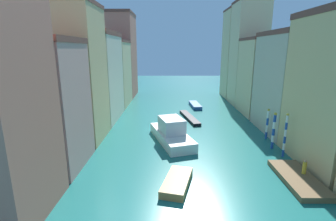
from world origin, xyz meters
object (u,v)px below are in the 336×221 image
at_px(person_on_dock, 304,167).
at_px(mooring_pole_0, 285,135).
at_px(gondola_black, 189,118).
at_px(motorboat_1, 177,182).
at_px(motorboat_0, 195,105).
at_px(mooring_pole_2, 267,124).
at_px(vaporetto_white, 171,133).
at_px(mooring_pole_1, 274,130).
at_px(waterfront_dock, 298,179).

relative_size(person_on_dock, mooring_pole_0, 0.27).
height_order(gondola_black, motorboat_1, motorboat_1).
distance_m(gondola_black, motorboat_0, 9.69).
height_order(mooring_pole_2, gondola_black, mooring_pole_2).
distance_m(vaporetto_white, motorboat_1, 11.24).
xyz_separation_m(mooring_pole_0, motorboat_1, (-12.48, -6.37, -2.29)).
relative_size(gondola_black, motorboat_0, 1.40).
distance_m(mooring_pole_2, motorboat_0, 21.10).
bearing_deg(mooring_pole_1, motorboat_1, -144.19).
relative_size(mooring_pole_1, mooring_pole_2, 1.09).
bearing_deg(mooring_pole_2, mooring_pole_1, -98.97).
bearing_deg(motorboat_0, waterfront_dock, -77.94).
xyz_separation_m(mooring_pole_0, mooring_pole_1, (-0.30, 2.42, -0.25)).
xyz_separation_m(vaporetto_white, gondola_black, (3.31, 10.98, -0.92)).
bearing_deg(vaporetto_white, mooring_pole_0, -20.54).
bearing_deg(waterfront_dock, mooring_pole_0, 79.36).
bearing_deg(motorboat_1, gondola_black, 82.57).
relative_size(mooring_pole_1, motorboat_0, 0.70).
bearing_deg(person_on_dock, mooring_pole_2, 87.23).
bearing_deg(mooring_pole_0, waterfront_dock, -100.64).
height_order(mooring_pole_1, motorboat_1, mooring_pole_1).
distance_m(person_on_dock, vaporetto_white, 16.01).
xyz_separation_m(person_on_dock, mooring_pole_1, (-0.01, 7.45, 1.22)).
height_order(mooring_pole_0, motorboat_0, mooring_pole_0).
distance_m(waterfront_dock, vaporetto_white, 15.78).
distance_m(motorboat_0, motorboat_1, 32.04).
relative_size(person_on_dock, gondola_black, 0.15).
height_order(mooring_pole_0, gondola_black, mooring_pole_0).
relative_size(mooring_pole_0, mooring_pole_2, 1.21).
distance_m(person_on_dock, mooring_pole_1, 7.55).
relative_size(mooring_pole_0, mooring_pole_1, 1.11).
relative_size(person_on_dock, mooring_pole_1, 0.31).
bearing_deg(motorboat_0, vaporetto_white, -104.46).
distance_m(waterfront_dock, mooring_pole_1, 8.26).
distance_m(mooring_pole_0, gondola_black, 18.65).
xyz_separation_m(mooring_pole_2, motorboat_1, (-12.72, -12.18, -1.84)).
xyz_separation_m(vaporetto_white, motorboat_1, (0.42, -11.21, -0.82)).
distance_m(waterfront_dock, mooring_pole_2, 11.57).
distance_m(waterfront_dock, mooring_pole_0, 6.11).
xyz_separation_m(person_on_dock, mooring_pole_2, (0.53, 10.84, 1.03)).
bearing_deg(vaporetto_white, motorboat_1, -87.85).
bearing_deg(mooring_pole_0, gondola_black, 121.24).
distance_m(person_on_dock, motorboat_0, 31.22).
xyz_separation_m(waterfront_dock, gondola_black, (-8.55, 21.34, -0.00)).
xyz_separation_m(mooring_pole_1, motorboat_1, (-12.18, -8.79, -2.04)).
height_order(mooring_pole_2, vaporetto_white, mooring_pole_2).
distance_m(mooring_pole_1, vaporetto_white, 12.89).
distance_m(mooring_pole_0, mooring_pole_1, 2.45).
bearing_deg(mooring_pole_2, waterfront_dock, -96.41).
distance_m(mooring_pole_0, mooring_pole_2, 5.82).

